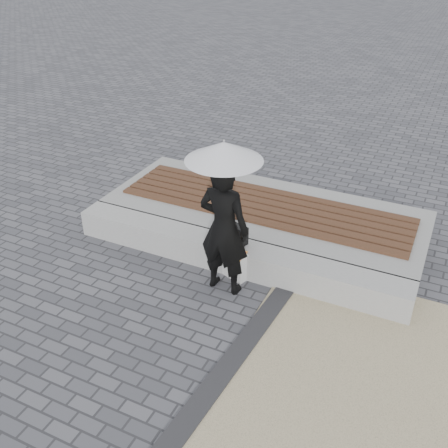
# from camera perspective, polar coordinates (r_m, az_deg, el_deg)

# --- Properties ---
(ground) EXTENTS (80.00, 80.00, 0.00)m
(ground) POSITION_cam_1_polar(r_m,az_deg,el_deg) (6.36, -5.24, -12.27)
(ground) COLOR #535358
(ground) RESTS_ON ground
(edging_band) EXTENTS (0.61, 5.20, 0.04)m
(edging_band) POSITION_cam_1_polar(r_m,az_deg,el_deg) (5.78, -1.12, -17.43)
(edging_band) COLOR #2A2A2C
(edging_band) RESTS_ON ground
(seating_ledge) EXTENTS (5.00, 0.45, 0.40)m
(seating_ledge) POSITION_cam_1_polar(r_m,az_deg,el_deg) (7.35, 0.95, -3.46)
(seating_ledge) COLOR #ADACA8
(seating_ledge) RESTS_ON ground
(timber_platform) EXTENTS (5.00, 2.00, 0.40)m
(timber_platform) POSITION_cam_1_polar(r_m,az_deg,el_deg) (8.29, 4.43, 0.76)
(timber_platform) COLOR gray
(timber_platform) RESTS_ON ground
(timber_decking) EXTENTS (4.60, 1.20, 0.04)m
(timber_decking) POSITION_cam_1_polar(r_m,az_deg,el_deg) (8.18, 4.49, 2.10)
(timber_decking) COLOR #582F21
(timber_decking) RESTS_ON timber_platform
(woman) EXTENTS (0.69, 0.47, 1.86)m
(woman) POSITION_cam_1_polar(r_m,az_deg,el_deg) (6.55, 0.00, -0.52)
(woman) COLOR black
(woman) RESTS_ON ground
(parasol) EXTENTS (0.94, 0.94, 1.21)m
(parasol) POSITION_cam_1_polar(r_m,az_deg,el_deg) (6.07, 0.00, 8.06)
(parasol) COLOR #A9A9AD
(parasol) RESTS_ON ground
(handbag) EXTENTS (0.41, 0.24, 0.27)m
(handbag) POSITION_cam_1_polar(r_m,az_deg,el_deg) (7.21, 1.24, -1.00)
(handbag) COLOR black
(handbag) RESTS_ON seating_ledge
(canvas_tote) EXTENTS (0.43, 0.29, 0.41)m
(canvas_tote) POSITION_cam_1_polar(r_m,az_deg,el_deg) (7.15, 1.14, -4.45)
(canvas_tote) COLOR silver
(canvas_tote) RESTS_ON ground
(magazine) EXTENTS (0.35, 0.26, 0.01)m
(magazine) POSITION_cam_1_polar(r_m,az_deg,el_deg) (6.99, 0.98, -3.24)
(magazine) COLOR #E32D41
(magazine) RESTS_ON canvas_tote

